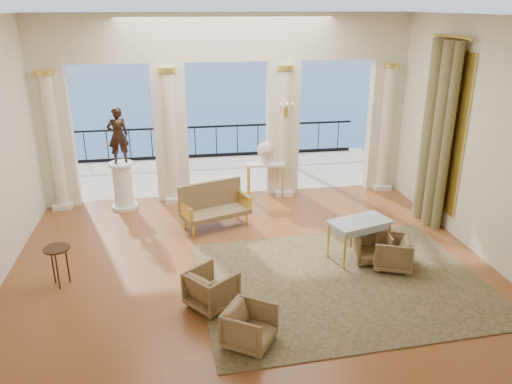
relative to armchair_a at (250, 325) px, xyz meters
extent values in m
plane|color=#55270E|center=(0.39, 2.28, -0.34)|extent=(9.00, 9.00, 0.00)
plane|color=#EEE5C7|center=(0.39, -1.72, 1.91)|extent=(9.00, 0.00, 9.00)
plane|color=#EEE5C7|center=(4.89, 2.28, 1.91)|extent=(0.00, 8.00, 8.00)
plane|color=white|center=(0.39, 2.28, 4.16)|extent=(9.00, 9.00, 0.00)
cube|color=beige|center=(0.39, 6.13, 3.61)|extent=(9.00, 0.30, 1.10)
cube|color=beige|center=(-3.71, 6.13, 1.36)|extent=(0.80, 0.30, 3.40)
cylinder|color=beige|center=(-3.71, 5.95, 1.26)|extent=(0.28, 0.28, 3.20)
cylinder|color=gold|center=(-3.71, 5.95, 2.91)|extent=(0.40, 0.40, 0.12)
cube|color=silver|center=(-3.71, 5.95, -0.28)|extent=(0.45, 0.45, 0.12)
cube|color=beige|center=(-1.01, 6.13, 1.36)|extent=(0.80, 0.30, 3.40)
cylinder|color=beige|center=(-1.01, 5.95, 1.26)|extent=(0.28, 0.28, 3.20)
cylinder|color=gold|center=(-1.01, 5.95, 2.91)|extent=(0.40, 0.40, 0.12)
cube|color=silver|center=(-1.01, 5.95, -0.28)|extent=(0.45, 0.45, 0.12)
cube|color=beige|center=(1.79, 6.13, 1.36)|extent=(0.80, 0.30, 3.40)
cylinder|color=beige|center=(1.79, 5.95, 1.26)|extent=(0.28, 0.28, 3.20)
cylinder|color=gold|center=(1.79, 5.95, 2.91)|extent=(0.40, 0.40, 0.12)
cube|color=silver|center=(1.79, 5.95, -0.28)|extent=(0.45, 0.45, 0.12)
cube|color=beige|center=(4.49, 6.13, 1.36)|extent=(0.80, 0.30, 3.40)
cylinder|color=beige|center=(4.49, 5.95, 1.26)|extent=(0.28, 0.28, 3.20)
cylinder|color=gold|center=(4.49, 5.95, 2.91)|extent=(0.40, 0.40, 0.12)
cube|color=silver|center=(4.49, 5.95, -0.28)|extent=(0.45, 0.45, 0.12)
cube|color=beige|center=(0.39, 8.08, -0.39)|extent=(10.00, 3.60, 0.10)
cube|color=black|center=(0.39, 9.68, 0.66)|extent=(9.00, 0.06, 0.06)
cube|color=black|center=(0.39, 9.68, -0.29)|extent=(9.00, 0.06, 0.10)
cylinder|color=black|center=(0.39, 9.68, 0.16)|extent=(0.03, 0.03, 1.00)
cylinder|color=black|center=(-3.71, 9.68, 0.16)|extent=(0.03, 0.03, 1.00)
cylinder|color=black|center=(4.49, 9.68, 0.16)|extent=(0.03, 0.03, 1.00)
cylinder|color=#4C3823|center=(2.39, 8.88, 1.76)|extent=(0.20, 0.20, 4.20)
plane|color=#214B89|center=(0.39, 62.28, -6.34)|extent=(160.00, 160.00, 0.00)
cylinder|color=brown|center=(4.69, 3.33, 1.66)|extent=(0.26, 0.26, 4.00)
cylinder|color=brown|center=(4.65, 3.78, 1.66)|extent=(0.32, 0.32, 4.00)
cylinder|color=brown|center=(4.69, 4.23, 1.66)|extent=(0.26, 0.26, 4.00)
cylinder|color=gold|center=(4.74, 3.78, 3.71)|extent=(0.08, 1.40, 0.08)
cube|color=gold|center=(4.86, 3.78, 1.76)|extent=(0.04, 1.60, 3.40)
cube|color=gold|center=(1.79, 5.81, 1.86)|extent=(0.10, 0.04, 0.25)
cylinder|color=gold|center=(1.65, 5.73, 1.96)|extent=(0.02, 0.02, 0.22)
cylinder|color=gold|center=(1.79, 5.73, 1.96)|extent=(0.02, 0.02, 0.22)
cylinder|color=gold|center=(1.93, 5.73, 1.96)|extent=(0.02, 0.02, 0.22)
cube|color=#2F351D|center=(1.89, 1.47, -0.33)|extent=(5.19, 4.13, 0.02)
imported|color=#4C391E|center=(0.00, 0.00, 0.00)|extent=(0.87, 0.88, 0.67)
imported|color=#4C391E|center=(2.69, 2.14, 0.01)|extent=(0.73, 0.69, 0.68)
imported|color=#4C391E|center=(2.98, 1.81, 0.01)|extent=(0.85, 0.87, 0.70)
imported|color=#4C391E|center=(-0.46, 1.09, 0.02)|extent=(0.94, 0.94, 0.71)
cube|color=#4C391E|center=(-0.11, 4.18, 0.00)|extent=(1.61, 1.08, 0.11)
cube|color=#4C391E|center=(-0.21, 4.45, 0.35)|extent=(1.44, 0.60, 0.61)
cube|color=gold|center=(-0.77, 3.94, 0.20)|extent=(0.29, 0.60, 0.29)
cube|color=gold|center=(0.54, 4.42, 0.20)|extent=(0.29, 0.60, 0.29)
cylinder|color=gold|center=(-0.63, 3.73, -0.20)|extent=(0.06, 0.06, 0.28)
cylinder|color=gold|center=(0.57, 4.17, -0.20)|extent=(0.06, 0.06, 0.28)
cylinder|color=gold|center=(-0.80, 4.19, -0.20)|extent=(0.06, 0.06, 0.28)
cylinder|color=gold|center=(0.41, 4.63, -0.20)|extent=(0.06, 0.06, 0.28)
cube|color=#9BB2BF|center=(2.49, 2.30, 0.43)|extent=(1.29, 0.95, 0.05)
cylinder|color=gold|center=(2.07, 1.89, 0.03)|extent=(0.05, 0.05, 0.74)
cylinder|color=gold|center=(3.07, 2.20, 0.03)|extent=(0.05, 0.05, 0.74)
cylinder|color=gold|center=(1.91, 2.39, 0.03)|extent=(0.05, 0.05, 0.74)
cylinder|color=gold|center=(2.91, 2.70, 0.03)|extent=(0.05, 0.05, 0.74)
cylinder|color=silver|center=(-2.22, 5.68, -0.29)|extent=(0.63, 0.63, 0.08)
cylinder|color=silver|center=(-2.22, 5.68, 0.24)|extent=(0.46, 0.46, 1.01)
cylinder|color=silver|center=(-2.22, 5.68, 0.79)|extent=(0.59, 0.59, 0.06)
imported|color=black|center=(-2.22, 5.68, 1.48)|extent=(0.55, 0.44, 1.32)
cube|color=silver|center=(1.29, 5.83, 0.55)|extent=(0.99, 0.46, 0.05)
cylinder|color=gold|center=(0.85, 5.74, 0.09)|extent=(0.05, 0.05, 0.86)
cylinder|color=gold|center=(1.71, 5.66, 0.09)|extent=(0.05, 0.05, 0.86)
cylinder|color=gold|center=(0.88, 6.00, 0.09)|extent=(0.05, 0.05, 0.86)
cylinder|color=gold|center=(1.73, 5.93, 0.09)|extent=(0.05, 0.05, 0.86)
cylinder|color=silver|center=(1.29, 5.83, 0.71)|extent=(0.21, 0.21, 0.26)
sphere|color=pink|center=(1.29, 5.83, 0.92)|extent=(0.41, 0.41, 0.41)
cylinder|color=black|center=(-3.04, 2.18, 0.38)|extent=(0.45, 0.45, 0.03)
cylinder|color=black|center=(-2.92, 2.25, 0.02)|extent=(0.03, 0.03, 0.70)
cylinder|color=black|center=(-3.17, 2.26, 0.02)|extent=(0.03, 0.03, 0.70)
cylinder|color=black|center=(-3.05, 2.04, 0.02)|extent=(0.03, 0.03, 0.70)
camera|label=1|loc=(-0.89, -5.98, 4.34)|focal=35.00mm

